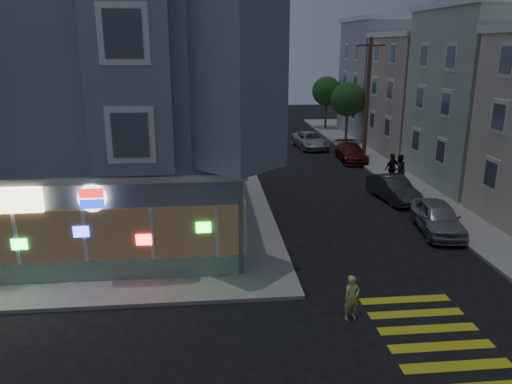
{
  "coord_description": "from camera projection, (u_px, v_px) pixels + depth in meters",
  "views": [
    {
      "loc": [
        -0.27,
        -13.51,
        8.65
      ],
      "look_at": [
        1.68,
        6.15,
        2.77
      ],
      "focal_mm": 35.0,
      "sensor_mm": 36.0,
      "label": 1
    }
  ],
  "objects": [
    {
      "name": "sidewalk_ne",
      "position": [
        503.0,
        157.0,
        39.47
      ],
      "size": [
        24.0,
        42.0,
        0.15
      ],
      "primitive_type": "cube",
      "color": "gray",
      "rests_on": "ground"
    },
    {
      "name": "pedestrian_b",
      "position": [
        392.0,
        168.0,
        31.45
      ],
      "size": [
        1.22,
        0.86,
        1.92
      ],
      "primitive_type": "imported",
      "rotation": [
        0.0,
        0.0,
        3.53
      ],
      "color": "black",
      "rests_on": "sidewalk_ne"
    },
    {
      "name": "fire_hydrant",
      "position": [
        435.0,
        208.0,
        25.68
      ],
      "size": [
        0.4,
        0.23,
        0.69
      ],
      "color": "white",
      "rests_on": "sidewalk_ne"
    },
    {
      "name": "utility_pole",
      "position": [
        367.0,
        97.0,
        38.03
      ],
      "size": [
        2.2,
        0.3,
        9.0
      ],
      "color": "#4C3826",
      "rests_on": "sidewalk_ne"
    },
    {
      "name": "running_child",
      "position": [
        352.0,
        298.0,
        16.14
      ],
      "size": [
        0.63,
        0.51,
        1.52
      ],
      "primitive_type": "imported",
      "rotation": [
        0.0,
        0.0,
        0.29
      ],
      "color": "#D1D26B",
      "rests_on": "ground"
    },
    {
      "name": "ground",
      "position": [
        222.0,
        336.0,
        15.37
      ],
      "size": [
        120.0,
        120.0,
        0.0
      ],
      "primitive_type": "plane",
      "color": "black",
      "rests_on": "ground"
    },
    {
      "name": "pedestrian_a",
      "position": [
        399.0,
        169.0,
        31.25
      ],
      "size": [
        1.13,
        1.02,
        1.9
      ],
      "primitive_type": "imported",
      "rotation": [
        0.0,
        0.0,
        3.55
      ],
      "color": "black",
      "rests_on": "sidewalk_ne"
    },
    {
      "name": "street_tree_near",
      "position": [
        348.0,
        100.0,
        44.02
      ],
      "size": [
        3.0,
        3.0,
        5.3
      ],
      "color": "#4C3826",
      "rests_on": "sidewalk_ne"
    },
    {
      "name": "row_house_d",
      "position": [
        411.0,
        79.0,
        48.11
      ],
      "size": [
        12.0,
        8.6,
        10.5
      ],
      "primitive_type": "cube",
      "color": "#A09DAC",
      "rests_on": "sidewalk_ne"
    },
    {
      "name": "parked_car_d",
      "position": [
        311.0,
        140.0,
        42.93
      ],
      "size": [
        2.73,
        5.13,
        1.37
      ],
      "primitive_type": "imported",
      "rotation": [
        0.0,
        0.0,
        0.1
      ],
      "color": "#AFB3BA",
      "rests_on": "ground"
    },
    {
      "name": "traffic_signal",
      "position": [
        211.0,
        178.0,
        18.92
      ],
      "size": [
        0.68,
        0.6,
        5.37
      ],
      "rotation": [
        0.0,
        0.0,
        -0.38
      ],
      "color": "black",
      "rests_on": "sidewalk_nw"
    },
    {
      "name": "parked_car_c",
      "position": [
        351.0,
        153.0,
        38.17
      ],
      "size": [
        2.05,
        4.61,
        1.32
      ],
      "primitive_type": "imported",
      "rotation": [
        0.0,
        0.0,
        -0.05
      ],
      "color": "maroon",
      "rests_on": "ground"
    },
    {
      "name": "row_house_c",
      "position": [
        455.0,
        96.0,
        39.74
      ],
      "size": [
        12.0,
        8.6,
        9.0
      ],
      "primitive_type": "cube",
      "color": "tan",
      "rests_on": "sidewalk_ne"
    },
    {
      "name": "sidewalk_nw",
      "position": [
        24.0,
        168.0,
        36.01
      ],
      "size": [
        33.0,
        42.0,
        0.15
      ],
      "primitive_type": "cube",
      "color": "gray",
      "rests_on": "ground"
    },
    {
      "name": "parked_car_a",
      "position": [
        438.0,
        217.0,
        23.64
      ],
      "size": [
        2.35,
        4.58,
        1.49
      ],
      "primitive_type": "imported",
      "rotation": [
        0.0,
        0.0,
        -0.14
      ],
      "color": "#96999D",
      "rests_on": "ground"
    },
    {
      "name": "parked_car_b",
      "position": [
        393.0,
        188.0,
        28.6
      ],
      "size": [
        2.03,
        4.37,
        1.39
      ],
      "primitive_type": "imported",
      "rotation": [
        0.0,
        0.0,
        0.14
      ],
      "color": "#323537",
      "rests_on": "ground"
    },
    {
      "name": "corner_building",
      "position": [
        85.0,
        106.0,
        23.62
      ],
      "size": [
        14.6,
        14.6,
        11.4
      ],
      "color": "slate",
      "rests_on": "sidewalk_nw"
    },
    {
      "name": "street_tree_far",
      "position": [
        327.0,
        91.0,
        51.65
      ],
      "size": [
        3.0,
        3.0,
        5.3
      ],
      "color": "#4C3826",
      "rests_on": "sidewalk_ne"
    }
  ]
}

